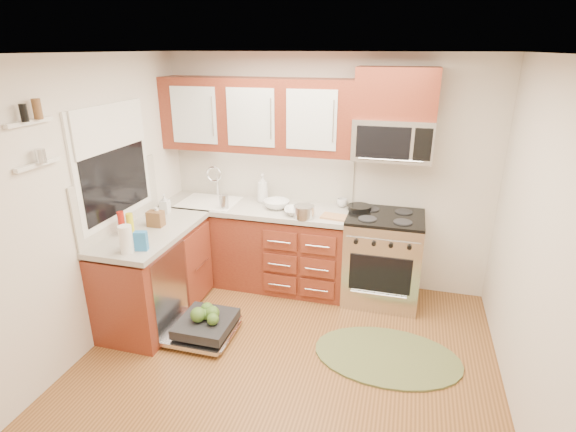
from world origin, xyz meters
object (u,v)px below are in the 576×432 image
(dishwasher, at_px, (203,327))
(bowl_b, at_px, (277,204))
(microwave, at_px, (393,139))
(bowl_a, at_px, (297,211))
(upper_cabinets, at_px, (256,115))
(sink, at_px, (210,212))
(cup, at_px, (342,203))
(cutting_board, at_px, (335,217))
(stock_pot, at_px, (304,212))
(paper_towel_roll, at_px, (126,239))
(rug, at_px, (387,356))
(skillet, at_px, (359,208))
(range, at_px, (383,258))

(dishwasher, height_order, bowl_b, bowl_b)
(microwave, relative_size, bowl_a, 2.89)
(bowl_a, xyz_separation_m, bowl_b, (-0.26, 0.13, 0.01))
(upper_cabinets, height_order, sink, upper_cabinets)
(cup, bearing_deg, cutting_board, -93.28)
(upper_cabinets, xyz_separation_m, stock_pot, (0.61, -0.35, -0.89))
(upper_cabinets, xyz_separation_m, paper_towel_roll, (-0.63, -1.54, -0.83))
(upper_cabinets, relative_size, rug, 1.61)
(sink, bearing_deg, upper_cabinets, 16.45)
(skillet, bearing_deg, upper_cabinets, 177.82)
(stock_pot, bearing_deg, bowl_a, 140.67)
(stock_pot, xyz_separation_m, paper_towel_roll, (-1.24, -1.19, 0.06))
(sink, bearing_deg, stock_pot, -10.04)
(microwave, bearing_deg, dishwasher, -140.93)
(rug, bearing_deg, bowl_a, 140.42)
(cutting_board, xyz_separation_m, cup, (0.02, 0.35, 0.04))
(bowl_a, bearing_deg, range, 8.68)
(range, bearing_deg, cup, 155.38)
(dishwasher, bearing_deg, skillet, 44.36)
(rug, bearing_deg, microwave, 97.39)
(upper_cabinets, relative_size, cup, 17.76)
(stock_pot, bearing_deg, bowl_b, 149.84)
(paper_towel_roll, relative_size, bowl_a, 0.91)
(paper_towel_roll, distance_m, bowl_a, 1.71)
(microwave, bearing_deg, cutting_board, -153.52)
(dishwasher, distance_m, stock_pot, 1.48)
(paper_towel_roll, bearing_deg, skillet, 40.52)
(upper_cabinets, xyz_separation_m, skillet, (1.12, -0.04, -0.90))
(rug, bearing_deg, cup, 117.27)
(range, bearing_deg, rug, -81.72)
(rug, bearing_deg, skillet, 111.21)
(rug, xyz_separation_m, bowl_a, (-1.03, 0.86, 0.95))
(microwave, bearing_deg, stock_pot, -157.58)
(sink, xyz_separation_m, rug, (2.07, -0.98, -0.79))
(stock_pot, distance_m, bowl_a, 0.12)
(dishwasher, bearing_deg, range, 36.27)
(skillet, height_order, bowl_a, skillet)
(rug, relative_size, stock_pot, 6.01)
(stock_pot, distance_m, bowl_b, 0.40)
(sink, bearing_deg, paper_towel_roll, -94.37)
(paper_towel_roll, bearing_deg, upper_cabinets, 67.77)
(cup, bearing_deg, bowl_a, -139.06)
(skillet, height_order, bowl_b, bowl_b)
(microwave, distance_m, cup, 0.88)
(sink, relative_size, dishwasher, 0.89)
(range, relative_size, sink, 1.53)
(dishwasher, relative_size, paper_towel_roll, 2.94)
(rug, distance_m, cup, 1.67)
(range, xyz_separation_m, skillet, (-0.28, 0.10, 0.50))
(skillet, bearing_deg, range, -20.03)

